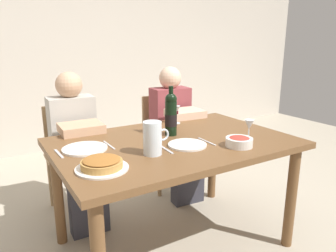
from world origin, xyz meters
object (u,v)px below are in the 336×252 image
Objects in this scene: wine_glass_left_diner at (249,126)px; diner_left at (77,145)px; chair_left at (71,151)px; wine_glass_right_diner at (176,111)px; salad_bowl at (239,141)px; wine_bottle at (171,114)px; chair_right at (164,135)px; diner_right at (176,129)px; dinner_plate_left_setting at (85,149)px; dinner_plate_right_setting at (187,145)px; dining_table at (174,154)px; water_pitcher at (153,140)px; baked_tart at (102,164)px.

diner_left is at bearing 134.56° from wine_glass_left_diner.
wine_glass_right_diner is at bearing 144.11° from chair_left.
wine_glass_left_diner is 0.15× the size of chair_left.
diner_left reaches higher than salad_bowl.
wine_bottle is 0.32m from wine_glass_right_diner.
diner_right reaches higher than chair_right.
dinner_plate_right_setting is at bearing -24.25° from dinner_plate_left_setting.
wine_glass_right_diner is 0.12× the size of diner_left.
wine_bottle is 0.49m from salad_bowl.
diner_left reaches higher than dining_table.
wine_glass_left_diner is (0.38, -0.35, -0.05)m from wine_bottle.
diner_right reaches higher than wine_bottle.
wine_bottle is at bearing 67.09° from chair_right.
water_pitcher is at bearing 55.04° from diner_right.
wine_glass_right_diner is (0.81, 0.59, 0.07)m from baked_tart.
wine_glass_left_diner is at bearing -28.43° from dining_table.
water_pitcher is at bearing -174.51° from dinner_plate_right_setting.
salad_bowl is 1.19× the size of wine_glass_right_diner.
baked_tart is at bearing 46.12° from diner_right.
chair_left reaches higher than dinner_plate_right_setting.
chair_left is (-0.87, 1.13, -0.36)m from wine_glass_left_diner.
wine_bottle reaches higher than wine_glass_left_diner.
dinner_plate_left_setting is at bearing 179.94° from wine_bottle.
dinner_plate_left_setting is 0.30× the size of chair_right.
chair_right reaches higher than dinner_plate_right_setting.
water_pitcher is at bearing -146.59° from dining_table.
baked_tart is 0.99m from wine_glass_left_diner.
wine_bottle reaches higher than dinner_plate_left_setting.
wine_bottle is 0.38× the size of chair_right.
diner_left is at bearing 120.21° from dinner_plate_right_setting.
water_pitcher is 0.22× the size of chair_right.
wine_glass_left_diner is at bearing 92.90° from chair_right.
diner_right is at bearing -177.76° from diner_left.
salad_bowl is at bearing -27.23° from dinner_plate_left_setting.
salad_bowl reaches higher than baked_tart.
dinner_plate_left_setting is 1.31m from chair_right.
salad_bowl is at bearing 122.50° from chair_left.
dinner_plate_left_setting is at bearing 81.73° from diner_left.
diner_left reaches higher than dinner_plate_left_setting.
wine_glass_left_diner is 1.47m from chair_left.
chair_left reaches higher than dinner_plate_left_setting.
wine_glass_right_diner reaches higher than dinner_plate_left_setting.
wine_bottle is 0.52m from wine_glass_left_diner.
dinner_plate_left_setting is at bearing -162.65° from wine_glass_right_diner.
diner_right is (0.17, 0.98, -0.18)m from salad_bowl.
chair_left is (0.10, 0.78, -0.27)m from dinner_plate_left_setting.
salad_bowl is at bearing 85.88° from chair_right.
baked_tart is at bearing -158.44° from dining_table.
salad_bowl is 0.14× the size of diner_left.
chair_right is (1.00, 0.79, -0.27)m from dinner_plate_left_setting.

